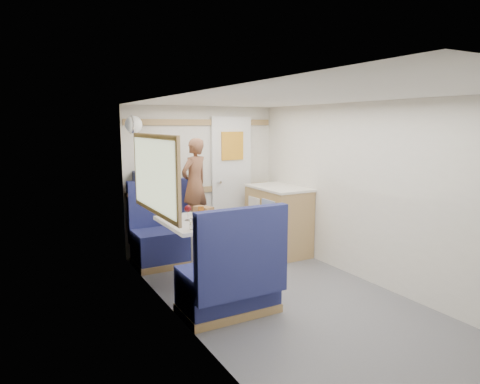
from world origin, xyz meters
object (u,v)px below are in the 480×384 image
bench_near (231,284)px  tray (211,221)px  person (195,183)px  orange_fruit (210,215)px  dome_light (134,125)px  tumbler_left (193,224)px  tumbler_mid (173,211)px  pepper_grinder (202,216)px  dinette_table (194,235)px  duffel_bag (155,181)px  galley_counter (278,220)px  cheese_block (201,223)px  bread_loaf (204,211)px  wine_glass (188,209)px  beer_glass (201,211)px  bench_far (168,240)px

bench_near → tray: bench_near is taller
person → orange_fruit: (-0.15, -0.78, -0.24)m
dome_light → tumbler_left: 1.56m
tumbler_mid → pepper_grinder: size_ratio=1.09×
dinette_table → duffel_bag: bearing=93.7°
bench_near → pepper_grinder: bearing=84.9°
galley_counter → pepper_grinder: galley_counter is taller
bench_near → cheese_block: bench_near is taller
person → bread_loaf: 0.57m
galley_counter → tumbler_mid: (-1.57, -0.17, 0.31)m
duffel_bag → wine_glass: duffel_bag is taller
wine_glass → pepper_grinder: wine_glass is taller
beer_glass → tumbler_mid: bearing=146.1°
tumbler_left → pepper_grinder: (0.23, 0.29, -0.00)m
orange_fruit → pepper_grinder: size_ratio=0.65×
person → tumbler_left: 1.22m
person → beer_glass: person is taller
orange_fruit → tumbler_left: 0.45m
beer_glass → cheese_block: bearing=-113.2°
bench_near → orange_fruit: bearing=77.8°
dinette_table → bench_near: size_ratio=0.88×
bench_near → bread_loaf: bearing=78.6°
dome_light → pepper_grinder: 1.41m
cheese_block → tumbler_mid: size_ratio=0.85×
dome_light → tray: dome_light is taller
wine_glass → tumbler_left: (-0.11, -0.40, -0.07)m
tray → bread_loaf: size_ratio=1.36×
cheese_block → bread_loaf: bearing=63.9°
person → tumbler_mid: person is taller
person → orange_fruit: person is taller
dome_light → galley_counter: dome_light is taller
galley_counter → tumbler_mid: 1.61m
beer_glass → pepper_grinder: 0.27m
dome_light → wine_glass: bearing=-66.7°
tumbler_left → bread_loaf: 0.70m
bench_far → duffel_bag: duffel_bag is taller
galley_counter → bench_far: bearing=167.9°
tumbler_mid → bread_loaf: bearing=-21.1°
beer_glass → bread_loaf: size_ratio=0.48×
dome_light → beer_glass: 1.30m
tray → pepper_grinder: (-0.06, 0.09, 0.04)m
wine_glass → dome_light: bearing=113.3°
orange_fruit → tumbler_left: bearing=-137.5°
person → tray: (-0.19, -0.89, -0.29)m
beer_glass → pepper_grinder: (-0.10, -0.25, -0.00)m
wine_glass → beer_glass: wine_glass is taller
tray → pepper_grinder: bearing=124.1°
tumbler_mid → bread_loaf: 0.36m
dome_light → duffel_bag: (0.32, 0.27, -0.72)m
duffel_bag → beer_glass: size_ratio=5.11×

